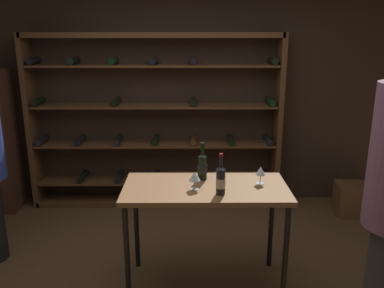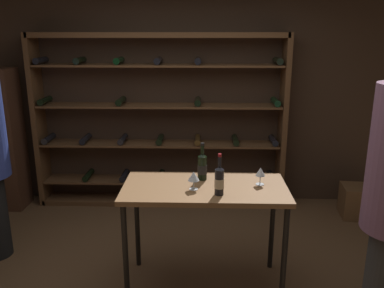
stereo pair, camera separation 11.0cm
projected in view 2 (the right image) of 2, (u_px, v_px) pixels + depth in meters
The scene contains 10 objects.
ground_plane at pixel (179, 288), 3.38m from camera, with size 9.95×9.95×0.00m, color brown.
back_wall at pixel (188, 99), 4.92m from camera, with size 5.26×0.10×2.61m, color #3D2B1E.
wine_rack at pixel (159, 122), 4.80m from camera, with size 3.02×0.32×2.10m.
tasting_table at pixel (205, 197), 3.21m from camera, with size 1.32×0.65×0.90m.
wine_crate at pixel (363, 202), 4.64m from camera, with size 0.48×0.34×0.37m, color brown.
display_cabinet at pixel (2, 140), 4.75m from camera, with size 0.44×0.36×1.70m, color #4C2D1E.
wine_bottle_black_capsule at pixel (219, 180), 2.99m from camera, with size 0.07×0.07×0.32m.
wine_bottle_gold_foil at pixel (202, 166), 3.30m from camera, with size 0.08×0.08×0.32m.
wine_glass_stemmed_center at pixel (260, 172), 3.19m from camera, with size 0.08×0.08×0.15m.
wine_glass_stemmed_left at pixel (194, 177), 3.09m from camera, with size 0.09×0.09×0.15m.
Camera 2 is at (0.20, -2.91, 2.10)m, focal length 37.11 mm.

